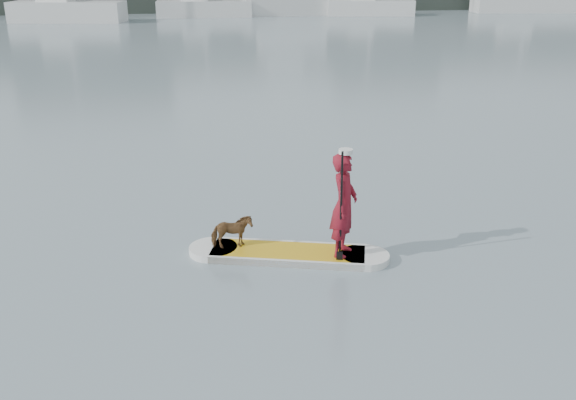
{
  "coord_description": "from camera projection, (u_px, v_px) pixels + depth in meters",
  "views": [
    {
      "loc": [
        -1.07,
        -8.52,
        4.61
      ],
      "look_at": [
        0.32,
        0.87,
        1.0
      ],
      "focal_mm": 40.0,
      "sensor_mm": 36.0,
      "label": 1
    }
  ],
  "objects": [
    {
      "name": "dog",
      "position": [
        232.0,
        232.0,
        10.47
      ],
      "size": [
        0.69,
        0.37,
        0.56
      ],
      "primitive_type": "imported",
      "rotation": [
        0.0,
        0.0,
        1.68
      ],
      "color": "#53371C",
      "rests_on": "paddleboard"
    },
    {
      "name": "white_cap",
      "position": [
        346.0,
        151.0,
        9.76
      ],
      "size": [
        0.22,
        0.22,
        0.07
      ],
      "primitive_type": "cylinder",
      "color": "silver",
      "rests_on": "paddler"
    },
    {
      "name": "sailboat_f",
      "position": [
        526.0,
        1.0,
        56.7
      ],
      "size": [
        9.68,
        3.73,
        14.14
      ],
      "rotation": [
        0.0,
        0.0,
        -0.1
      ],
      "color": "silver",
      "rests_on": "ground"
    },
    {
      "name": "sailboat_c",
      "position": [
        67.0,
        10.0,
        48.07
      ],
      "size": [
        8.67,
        4.19,
        11.93
      ],
      "rotation": [
        0.0,
        0.0,
        -0.18
      ],
      "color": "silver",
      "rests_on": "ground"
    },
    {
      "name": "paddleboard",
      "position": [
        288.0,
        254.0,
        10.49
      ],
      "size": [
        3.21,
        1.46,
        0.12
      ],
      "rotation": [
        0.0,
        0.0,
        -0.27
      ],
      "color": "gold",
      "rests_on": "ground"
    },
    {
      "name": "sailboat_d",
      "position": [
        203.0,
        7.0,
        52.27
      ],
      "size": [
        7.72,
        2.65,
        11.25
      ],
      "rotation": [
        0.0,
        0.0,
        -0.04
      ],
      "color": "silver",
      "rests_on": "ground"
    },
    {
      "name": "paddler",
      "position": [
        344.0,
        205.0,
        10.07
      ],
      "size": [
        0.64,
        0.73,
        1.68
      ],
      "primitive_type": "imported",
      "rotation": [
        0.0,
        0.0,
        1.09
      ],
      "color": "maroon",
      "rests_on": "paddleboard"
    },
    {
      "name": "sailboat_e",
      "position": [
        370.0,
        6.0,
        53.6
      ],
      "size": [
        7.43,
        3.53,
        10.35
      ],
      "rotation": [
        0.0,
        0.0,
        -0.18
      ],
      "color": "silver",
      "rests_on": "ground"
    },
    {
      "name": "paddle",
      "position": [
        341.0,
        220.0,
        9.9
      ],
      "size": [
        0.11,
        0.3,
        2.0
      ],
      "rotation": [
        0.0,
        0.0,
        -0.27
      ],
      "color": "black",
      "rests_on": "ground"
    },
    {
      "name": "ground",
      "position": [
        276.0,
        283.0,
        9.67
      ],
      "size": [
        140.0,
        140.0,
        0.0
      ],
      "primitive_type": "plane",
      "color": "slate",
      "rests_on": "ground"
    }
  ]
}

